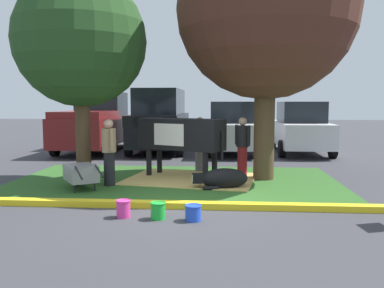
% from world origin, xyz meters
% --- Properties ---
extents(ground_plane, '(80.00, 80.00, 0.00)m').
position_xyz_m(ground_plane, '(0.00, 0.00, 0.00)').
color(ground_plane, '#38383D').
extents(grass_island, '(8.16, 4.79, 0.02)m').
position_xyz_m(grass_island, '(-0.44, 2.20, 0.01)').
color(grass_island, '#2D5B23').
rests_on(grass_island, ground).
extents(curb_yellow, '(9.36, 0.24, 0.12)m').
position_xyz_m(curb_yellow, '(-0.44, -0.34, 0.06)').
color(curb_yellow, yellow).
rests_on(curb_yellow, ground).
extents(hay_bedding, '(3.56, 2.91, 0.04)m').
position_xyz_m(hay_bedding, '(-0.05, 2.50, 0.03)').
color(hay_bedding, tan).
rests_on(hay_bedding, ground).
extents(shade_tree_left, '(3.20, 3.20, 5.08)m').
position_xyz_m(shade_tree_left, '(-2.70, 1.98, 3.46)').
color(shade_tree_left, '#4C3823').
rests_on(shade_tree_left, ground).
extents(shade_tree_right, '(4.52, 4.52, 6.58)m').
position_xyz_m(shade_tree_right, '(1.82, 2.70, 4.30)').
color(shade_tree_right, '#4C3823').
rests_on(shade_tree_right, ground).
extents(cow_holstein, '(2.94, 1.76, 1.61)m').
position_xyz_m(cow_holstein, '(-0.43, 2.75, 1.16)').
color(cow_holstein, black).
rests_on(cow_holstein, ground).
extents(calf_lying, '(1.33, 0.69, 0.48)m').
position_xyz_m(calf_lying, '(0.77, 1.45, 0.24)').
color(calf_lying, black).
rests_on(calf_lying, ground).
extents(person_handler, '(0.52, 0.34, 1.58)m').
position_xyz_m(person_handler, '(0.11, 3.72, 0.84)').
color(person_handler, slate).
rests_on(person_handler, ground).
extents(person_visitor_near, '(0.34, 0.46, 1.60)m').
position_xyz_m(person_visitor_near, '(-1.93, 1.56, 0.86)').
color(person_visitor_near, black).
rests_on(person_visitor_near, ground).
extents(person_visitor_far, '(0.39, 0.41, 1.60)m').
position_xyz_m(person_visitor_far, '(1.28, 3.03, 0.86)').
color(person_visitor_far, maroon).
rests_on(person_visitor_far, ground).
extents(wheelbarrow, '(1.22, 1.48, 0.63)m').
position_xyz_m(wheelbarrow, '(-2.46, 1.07, 0.39)').
color(wheelbarrow, gray).
rests_on(wheelbarrow, ground).
extents(bucket_pink, '(0.26, 0.26, 0.30)m').
position_xyz_m(bucket_pink, '(-0.96, -1.04, 0.16)').
color(bucket_pink, '#EA3893').
rests_on(bucket_pink, ground).
extents(bucket_green, '(0.27, 0.27, 0.29)m').
position_xyz_m(bucket_green, '(-0.34, -1.10, 0.15)').
color(bucket_green, green).
rests_on(bucket_green, ground).
extents(bucket_blue, '(0.30, 0.30, 0.27)m').
position_xyz_m(bucket_blue, '(0.27, -1.16, 0.14)').
color(bucket_blue, blue).
rests_on(bucket_blue, ground).
extents(pickup_truck_maroon, '(2.23, 5.40, 2.42)m').
position_xyz_m(pickup_truck_maroon, '(-4.45, 8.58, 1.11)').
color(pickup_truck_maroon, maroon).
rests_on(pickup_truck_maroon, ground).
extents(suv_black, '(2.13, 4.60, 2.52)m').
position_xyz_m(suv_black, '(-1.76, 8.44, 1.27)').
color(suv_black, black).
rests_on(suv_black, ground).
extents(sedan_silver, '(2.03, 4.40, 2.02)m').
position_xyz_m(sedan_silver, '(1.10, 8.22, 0.98)').
color(sedan_silver, silver).
rests_on(sedan_silver, ground).
extents(hatchback_white, '(2.03, 4.40, 2.02)m').
position_xyz_m(hatchback_white, '(3.79, 8.42, 0.98)').
color(hatchback_white, silver).
rests_on(hatchback_white, ground).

